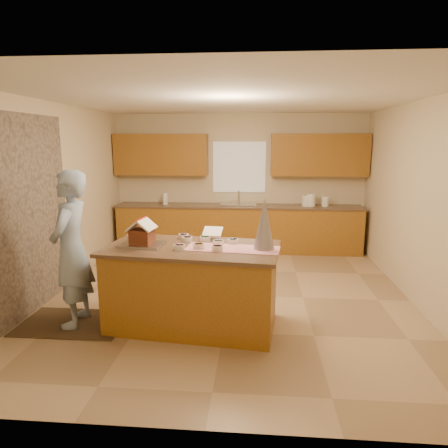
{
  "coord_description": "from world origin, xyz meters",
  "views": [
    {
      "loc": [
        0.36,
        -5.4,
        2.16
      ],
      "look_at": [
        -0.1,
        0.2,
        1.0
      ],
      "focal_mm": 32.2,
      "sensor_mm": 36.0,
      "label": 1
    }
  ],
  "objects_px": {
    "tinsel_tree": "(264,224)",
    "boy": "(71,249)",
    "island_base": "(193,288)",
    "gingerbread_house": "(142,234)"
  },
  "relations": [
    {
      "from": "tinsel_tree",
      "to": "boy",
      "type": "height_order",
      "value": "boy"
    },
    {
      "from": "boy",
      "to": "gingerbread_house",
      "type": "bearing_deg",
      "value": 93.42
    },
    {
      "from": "tinsel_tree",
      "to": "boy",
      "type": "xyz_separation_m",
      "value": [
        -2.23,
        -0.04,
        -0.33
      ]
    },
    {
      "from": "tinsel_tree",
      "to": "boy",
      "type": "relative_size",
      "value": 0.32
    },
    {
      "from": "island_base",
      "to": "tinsel_tree",
      "type": "height_order",
      "value": "tinsel_tree"
    },
    {
      "from": "boy",
      "to": "gingerbread_house",
      "type": "height_order",
      "value": "boy"
    },
    {
      "from": "island_base",
      "to": "boy",
      "type": "height_order",
      "value": "boy"
    },
    {
      "from": "tinsel_tree",
      "to": "boy",
      "type": "bearing_deg",
      "value": -178.87
    },
    {
      "from": "island_base",
      "to": "gingerbread_house",
      "type": "xyz_separation_m",
      "value": [
        -0.58,
        0.01,
        0.64
      ]
    },
    {
      "from": "tinsel_tree",
      "to": "gingerbread_house",
      "type": "bearing_deg",
      "value": 178.34
    }
  ]
}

